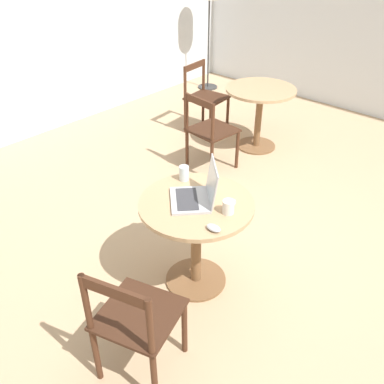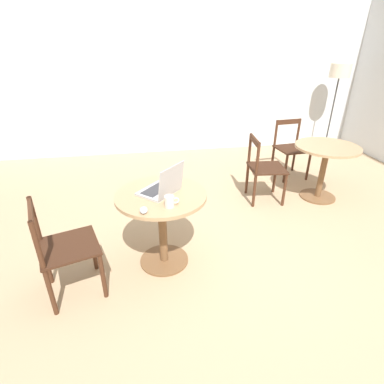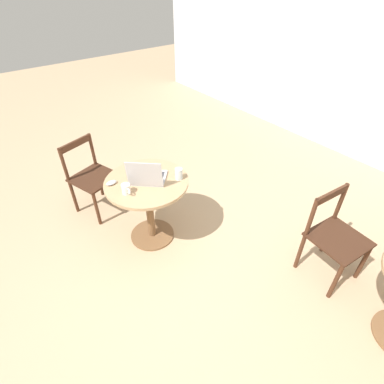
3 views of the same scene
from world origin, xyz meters
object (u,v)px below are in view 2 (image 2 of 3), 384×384
(chair_mid_back, at_px, (291,148))
(chair_mid_left, at_px, (264,169))
(laptop, at_px, (162,188))
(drinking_glass, at_px, (175,175))
(chair_near_left, at_px, (63,249))
(mouse, at_px, (144,210))
(cafe_table_near, at_px, (162,212))
(cafe_table_mid, at_px, (325,159))
(floor_lamp, at_px, (339,77))
(mug, at_px, (170,201))

(chair_mid_back, relative_size, chair_mid_left, 1.00)
(chair_mid_back, relative_size, laptop, 1.94)
(drinking_glass, bearing_deg, chair_mid_left, 32.57)
(chair_near_left, xyz_separation_m, mouse, (0.63, -0.02, 0.30))
(cafe_table_near, relative_size, cafe_table_mid, 1.00)
(floor_lamp, bearing_deg, laptop, -140.66)
(drinking_glass, bearing_deg, chair_mid_back, 37.31)
(cafe_table_mid, xyz_separation_m, drinking_glass, (-1.97, -0.69, 0.23))
(chair_near_left, xyz_separation_m, floor_lamp, (4.08, 2.95, 0.87))
(chair_near_left, bearing_deg, chair_mid_back, 34.54)
(cafe_table_near, xyz_separation_m, chair_mid_back, (2.05, 1.70, -0.11))
(cafe_table_mid, xyz_separation_m, chair_near_left, (-2.91, -1.19, -0.11))
(cafe_table_mid, height_order, floor_lamp, floor_lamp)
(cafe_table_near, height_order, cafe_table_mid, same)
(chair_mid_back, relative_size, mouse, 8.30)
(cafe_table_mid, height_order, mug, mug)
(chair_near_left, height_order, drinking_glass, chair_near_left)
(chair_mid_back, bearing_deg, cafe_table_near, -140.33)
(chair_mid_back, distance_m, floor_lamp, 1.82)
(floor_lamp, height_order, mug, floor_lamp)
(laptop, height_order, mug, laptop)
(chair_mid_back, distance_m, mouse, 2.98)
(chair_near_left, xyz_separation_m, chair_mid_left, (2.14, 1.27, 0.00))
(cafe_table_mid, height_order, mouse, mouse)
(laptop, bearing_deg, chair_mid_back, 39.75)
(laptop, bearing_deg, drinking_glass, 60.58)
(floor_lamp, distance_m, laptop, 4.28)
(mouse, bearing_deg, drinking_glass, 60.04)
(mouse, bearing_deg, chair_near_left, 177.76)
(cafe_table_near, bearing_deg, floor_lamp, 39.29)
(chair_near_left, distance_m, laptop, 0.90)
(floor_lamp, height_order, mouse, floor_lamp)
(cafe_table_mid, relative_size, mouse, 7.77)
(mouse, bearing_deg, chair_mid_back, 41.90)
(cafe_table_mid, height_order, chair_near_left, chair_near_left)
(chair_near_left, bearing_deg, mouse, -2.24)
(chair_near_left, bearing_deg, chair_mid_left, 30.76)
(chair_mid_back, height_order, laptop, laptop)
(chair_mid_left, xyz_separation_m, floor_lamp, (1.94, 1.67, 0.87))
(cafe_table_mid, relative_size, chair_mid_back, 0.94)
(chair_mid_left, bearing_deg, mug, -136.16)
(drinking_glass, bearing_deg, mouse, -119.96)
(cafe_table_mid, relative_size, floor_lamp, 0.51)
(cafe_table_mid, distance_m, mug, 2.39)
(cafe_table_mid, bearing_deg, chair_near_left, -157.69)
(chair_mid_back, bearing_deg, mouse, -138.10)
(chair_mid_back, bearing_deg, floor_lamp, 38.65)
(drinking_glass, bearing_deg, chair_near_left, -151.67)
(chair_mid_back, bearing_deg, cafe_table_mid, -84.51)
(chair_near_left, distance_m, mug, 0.90)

